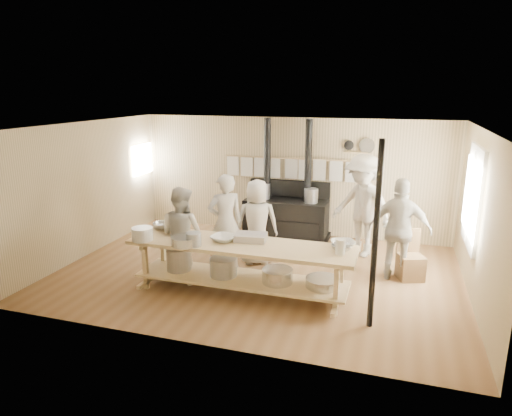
# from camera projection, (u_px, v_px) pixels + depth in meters

# --- Properties ---
(ground) EXTENTS (7.00, 7.00, 0.00)m
(ground) POSITION_uv_depth(u_px,v_px,m) (258.00, 272.00, 8.20)
(ground) COLOR brown
(ground) RESTS_ON ground
(room_shell) EXTENTS (7.00, 7.00, 7.00)m
(room_shell) POSITION_uv_depth(u_px,v_px,m) (258.00, 184.00, 7.79)
(room_shell) COLOR tan
(room_shell) RESTS_ON ground
(window_right) EXTENTS (0.09, 1.50, 1.65)m
(window_right) POSITION_uv_depth(u_px,v_px,m) (474.00, 197.00, 7.37)
(window_right) COLOR beige
(window_right) RESTS_ON ground
(left_opening) EXTENTS (0.00, 0.90, 0.90)m
(left_opening) POSITION_uv_depth(u_px,v_px,m) (142.00, 159.00, 10.64)
(left_opening) COLOR white
(left_opening) RESTS_ON ground
(stove) EXTENTS (1.90, 0.75, 2.60)m
(stove) POSITION_uv_depth(u_px,v_px,m) (286.00, 214.00, 10.02)
(stove) COLOR black
(stove) RESTS_ON ground
(towel_rail) EXTENTS (3.00, 0.04, 0.47)m
(towel_rail) POSITION_uv_depth(u_px,v_px,m) (290.00, 166.00, 10.02)
(towel_rail) COLOR tan
(towel_rail) RESTS_ON ground
(back_wall_shelf) EXTENTS (0.63, 0.14, 0.32)m
(back_wall_shelf) POSITION_uv_depth(u_px,v_px,m) (359.00, 148.00, 9.51)
(back_wall_shelf) COLOR tan
(back_wall_shelf) RESTS_ON ground
(prep_table) EXTENTS (3.60, 0.90, 0.85)m
(prep_table) POSITION_uv_depth(u_px,v_px,m) (240.00, 263.00, 7.24)
(prep_table) COLOR tan
(prep_table) RESTS_ON ground
(support_post) EXTENTS (0.08, 0.08, 2.60)m
(support_post) POSITION_uv_depth(u_px,v_px,m) (375.00, 237.00, 6.03)
(support_post) COLOR black
(support_post) RESTS_ON ground
(cook_far_left) EXTENTS (0.77, 0.72, 1.76)m
(cook_far_left) POSITION_uv_depth(u_px,v_px,m) (225.00, 222.00, 8.18)
(cook_far_left) COLOR #BBB3A5
(cook_far_left) RESTS_ON ground
(cook_left) EXTENTS (0.93, 0.80, 1.64)m
(cook_left) POSITION_uv_depth(u_px,v_px,m) (182.00, 234.00, 7.72)
(cook_left) COLOR #BBB3A5
(cook_left) RESTS_ON ground
(cook_center) EXTENTS (0.90, 0.73, 1.61)m
(cook_center) POSITION_uv_depth(u_px,v_px,m) (257.00, 222.00, 8.44)
(cook_center) COLOR #BBB3A5
(cook_center) RESTS_ON ground
(cook_right) EXTENTS (1.06, 0.48, 1.78)m
(cook_right) POSITION_uv_depth(u_px,v_px,m) (400.00, 230.00, 7.71)
(cook_right) COLOR #BBB3A5
(cook_right) RESTS_ON ground
(cook_by_window) EXTENTS (1.50, 1.30, 2.01)m
(cook_by_window) POSITION_uv_depth(u_px,v_px,m) (362.00, 206.00, 8.82)
(cook_by_window) COLOR #BBB3A5
(cook_by_window) RESTS_ON ground
(chair) EXTENTS (0.52, 0.52, 0.86)m
(chair) POSITION_uv_depth(u_px,v_px,m) (410.00, 265.00, 7.88)
(chair) COLOR brown
(chair) RESTS_ON ground
(bowl_white_a) EXTENTS (0.46, 0.46, 0.09)m
(bowl_white_a) POSITION_uv_depth(u_px,v_px,m) (223.00, 238.00, 7.24)
(bowl_white_a) COLOR white
(bowl_white_a) RESTS_ON prep_table
(bowl_steel_a) EXTENTS (0.48, 0.48, 0.11)m
(bowl_steel_a) POSITION_uv_depth(u_px,v_px,m) (163.00, 226.00, 7.89)
(bowl_steel_a) COLOR silver
(bowl_steel_a) RESTS_ON prep_table
(bowl_white_b) EXTENTS (0.48, 0.48, 0.09)m
(bowl_white_b) POSITION_uv_depth(u_px,v_px,m) (343.00, 244.00, 7.00)
(bowl_white_b) COLOR white
(bowl_white_b) RESTS_ON prep_table
(bowl_steel_b) EXTENTS (0.43, 0.43, 0.09)m
(bowl_steel_b) POSITION_uv_depth(u_px,v_px,m) (341.00, 248.00, 6.82)
(bowl_steel_b) COLOR silver
(bowl_steel_b) RESTS_ON prep_table
(roasting_pan) EXTENTS (0.54, 0.39, 0.11)m
(roasting_pan) POSITION_uv_depth(u_px,v_px,m) (251.00, 237.00, 7.27)
(roasting_pan) COLOR #B2B2B7
(roasting_pan) RESTS_ON prep_table
(mixing_bowl_large) EXTENTS (0.49, 0.49, 0.14)m
(mixing_bowl_large) POSITION_uv_depth(u_px,v_px,m) (185.00, 241.00, 7.06)
(mixing_bowl_large) COLOR silver
(mixing_bowl_large) RESTS_ON prep_table
(bucket_galv) EXTENTS (0.29, 0.29, 0.21)m
(bucket_galv) POSITION_uv_depth(u_px,v_px,m) (194.00, 239.00, 7.01)
(bucket_galv) COLOR gray
(bucket_galv) RESTS_ON prep_table
(deep_bowl_enamel) EXTENTS (0.35, 0.35, 0.21)m
(deep_bowl_enamel) POSITION_uv_depth(u_px,v_px,m) (142.00, 234.00, 7.27)
(deep_bowl_enamel) COLOR white
(deep_bowl_enamel) RESTS_ON prep_table
(pitcher) EXTENTS (0.20, 0.20, 0.23)m
(pitcher) POSITION_uv_depth(u_px,v_px,m) (340.00, 247.00, 6.66)
(pitcher) COLOR white
(pitcher) RESTS_ON prep_table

